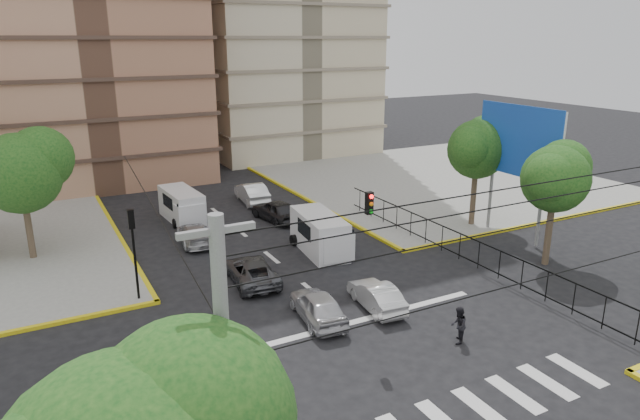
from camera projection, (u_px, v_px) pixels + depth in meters
ground at (366, 335)px, 24.04m from camera, size 160.00×160.00×0.00m
sidewalk_ne at (436, 179)px, 49.89m from camera, size 26.00×26.00×0.15m
crosswalk_stripes at (462, 414)px, 18.97m from camera, size 12.00×2.40×0.01m
stop_line at (351, 323)px, 25.05m from camera, size 13.00×0.40×0.01m
park_fence at (459, 262)px, 31.88m from camera, size 0.10×22.50×1.66m
billboard at (520, 143)px, 33.85m from camera, size 0.36×6.20×8.10m
tree_park_a at (556, 176)px, 30.16m from camera, size 4.41×3.60×6.83m
tree_park_c at (478, 146)px, 36.43m from camera, size 4.65×3.80×7.25m
tree_tudor at (22, 169)px, 30.70m from camera, size 5.39×4.40×7.43m
traffic_light_nw at (133, 240)px, 26.22m from camera, size 0.28×0.22×4.40m
traffic_light_hanging at (400, 214)px, 20.60m from camera, size 18.00×9.12×0.92m
van_right_lane at (321, 235)px, 32.89m from camera, size 2.48×5.14×2.23m
van_left_lane at (183, 207)px, 38.59m from camera, size 2.14×4.79×2.11m
car_silver_front_left at (318, 306)px, 25.11m from camera, size 2.08×4.19×1.37m
car_white_front_right at (376, 296)px, 26.26m from camera, size 1.70×3.89×1.24m
car_grey_mid_left at (252, 271)px, 29.00m from camera, size 2.51×4.70×1.26m
car_silver_rear_left at (194, 234)px, 34.53m from camera, size 2.17×4.40×1.23m
car_darkgrey_mid_right at (276, 210)px, 38.77m from camera, size 2.38×4.52×1.47m
car_white_rear_right at (252, 193)px, 43.04m from camera, size 2.01×4.75×1.52m
pedestrian_crosswalk at (458, 325)px, 23.21m from camera, size 0.96×0.96×1.57m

